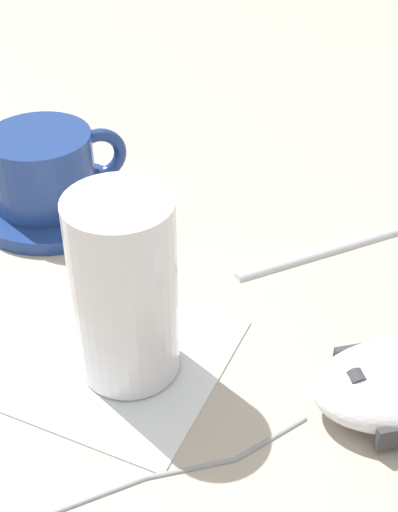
{
  "coord_description": "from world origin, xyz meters",
  "views": [
    {
      "loc": [
        0.34,
        0.04,
        0.32
      ],
      "look_at": [
        -0.03,
        -0.01,
        0.03
      ],
      "focal_mm": 50.0,
      "sensor_mm": 36.0,
      "label": 1
    }
  ],
  "objects_px": {
    "pen": "(332,247)",
    "saucer": "(54,204)",
    "drinking_glass": "(125,289)",
    "coffee_cup": "(45,168)"
  },
  "relations": [
    {
      "from": "coffee_cup",
      "to": "pen",
      "type": "xyz_separation_m",
      "value": [
        0.03,
        0.22,
        -0.04
      ]
    },
    {
      "from": "drinking_glass",
      "to": "saucer",
      "type": "bearing_deg",
      "value": -150.11
    },
    {
      "from": "saucer",
      "to": "drinking_glass",
      "type": "relative_size",
      "value": 1.06
    },
    {
      "from": "saucer",
      "to": "pen",
      "type": "relative_size",
      "value": 0.88
    },
    {
      "from": "saucer",
      "to": "pen",
      "type": "xyz_separation_m",
      "value": [
        0.03,
        0.22,
        -0.0
      ]
    },
    {
      "from": "pen",
      "to": "coffee_cup",
      "type": "bearing_deg",
      "value": -97.32
    },
    {
      "from": "coffee_cup",
      "to": "drinking_glass",
      "type": "bearing_deg",
      "value": 30.78
    },
    {
      "from": "saucer",
      "to": "coffee_cup",
      "type": "relative_size",
      "value": 1.22
    },
    {
      "from": "saucer",
      "to": "pen",
      "type": "height_order",
      "value": "saucer"
    },
    {
      "from": "pen",
      "to": "saucer",
      "type": "bearing_deg",
      "value": -97.96
    }
  ]
}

